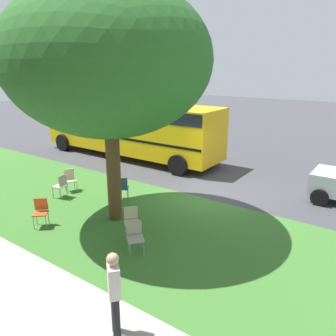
# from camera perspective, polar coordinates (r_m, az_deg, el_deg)

# --- Properties ---
(ground) EXTENTS (80.00, 80.00, 0.00)m
(ground) POSITION_cam_1_polar(r_m,az_deg,el_deg) (12.89, 6.00, -4.70)
(ground) COLOR #424247
(grass_verge) EXTENTS (48.00, 6.00, 0.01)m
(grass_verge) POSITION_cam_1_polar(r_m,az_deg,el_deg) (10.44, -2.80, -10.04)
(grass_verge) COLOR #3D752D
(grass_verge) RESTS_ON ground
(sidewalk_strip) EXTENTS (48.00, 2.80, 0.01)m
(sidewalk_strip) POSITION_cam_1_polar(r_m,az_deg,el_deg) (8.01, -23.97, -21.03)
(sidewalk_strip) COLOR #ADA89E
(sidewalk_strip) RESTS_ON ground
(street_tree) EXTENTS (5.95, 5.95, 7.09)m
(street_tree) POSITION_cam_1_polar(r_m,az_deg,el_deg) (10.10, -10.15, 17.50)
(street_tree) COLOR brown
(street_tree) RESTS_ON ground
(chair_0) EXTENTS (0.59, 0.59, 0.88)m
(chair_0) POSITION_cam_1_polar(r_m,az_deg,el_deg) (11.03, -20.83, -6.72)
(chair_0) COLOR #C64C1E
(chair_0) RESTS_ON ground
(chair_1) EXTENTS (0.59, 0.59, 0.88)m
(chair_1) POSITION_cam_1_polar(r_m,az_deg,el_deg) (8.96, -5.62, -11.26)
(chair_1) COLOR #ADA393
(chair_1) RESTS_ON ground
(chair_2) EXTENTS (0.50, 0.49, 0.88)m
(chair_2) POSITION_cam_1_polar(r_m,az_deg,el_deg) (13.09, -17.78, -2.69)
(chair_2) COLOR #ADA393
(chair_2) RESTS_ON ground
(chair_3) EXTENTS (0.59, 0.59, 0.88)m
(chair_3) POSITION_cam_1_polar(r_m,az_deg,el_deg) (9.81, -6.24, -8.66)
(chair_3) COLOR beige
(chair_3) RESTS_ON ground
(chair_4) EXTENTS (0.55, 0.54, 0.88)m
(chair_4) POSITION_cam_1_polar(r_m,az_deg,el_deg) (13.70, -16.33, -1.67)
(chair_4) COLOR beige
(chair_4) RESTS_ON ground
(chair_5) EXTENTS (0.58, 0.58, 0.88)m
(chair_5) POSITION_cam_1_polar(r_m,az_deg,el_deg) (12.35, -7.77, -3.17)
(chair_5) COLOR #335184
(chair_5) RESTS_ON ground
(school_bus) EXTENTS (10.40, 2.80, 2.88)m
(school_bus) POSITION_cam_1_polar(r_m,az_deg,el_deg) (18.09, -6.71, 7.40)
(school_bus) COLOR yellow
(school_bus) RESTS_ON ground
(pedestrian_0) EXTENTS (0.40, 0.38, 1.69)m
(pedestrian_0) POSITION_cam_1_polar(r_m,az_deg,el_deg) (6.39, -9.11, -20.02)
(pedestrian_0) COLOR black
(pedestrian_0) RESTS_ON ground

